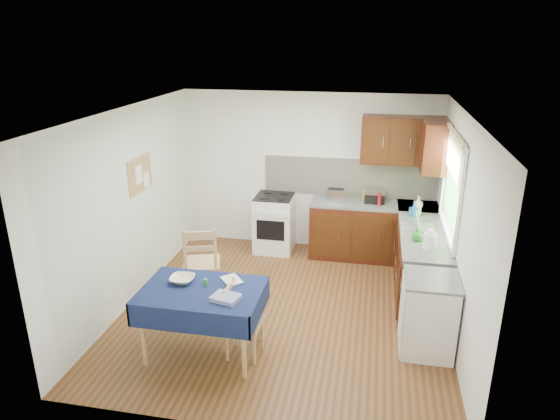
% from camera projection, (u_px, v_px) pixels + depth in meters
% --- Properties ---
extents(floor, '(4.20, 4.20, 0.00)m').
position_uv_depth(floor, '(284.00, 309.00, 6.40)').
color(floor, '#4F3315').
rests_on(floor, ground).
extents(ceiling, '(4.00, 4.20, 0.02)m').
position_uv_depth(ceiling, '(285.00, 113.00, 5.55)').
color(ceiling, white).
rests_on(ceiling, wall_back).
extents(wall_back, '(4.00, 0.02, 2.50)m').
position_uv_depth(wall_back, '(309.00, 172.00, 7.91)').
color(wall_back, white).
rests_on(wall_back, ground).
extents(wall_front, '(4.00, 0.02, 2.50)m').
position_uv_depth(wall_front, '(237.00, 307.00, 4.03)').
color(wall_front, white).
rests_on(wall_front, ground).
extents(wall_left, '(0.02, 4.20, 2.50)m').
position_uv_depth(wall_left, '(130.00, 207.00, 6.33)').
color(wall_left, silver).
rests_on(wall_left, ground).
extents(wall_right, '(0.02, 4.20, 2.50)m').
position_uv_depth(wall_right, '(459.00, 230.00, 5.61)').
color(wall_right, white).
rests_on(wall_right, ground).
extents(base_cabinets, '(1.90, 2.30, 0.86)m').
position_uv_depth(base_cabinets, '(393.00, 247.00, 7.17)').
color(base_cabinets, '#331609').
rests_on(base_cabinets, ground).
extents(worktop_back, '(1.90, 0.60, 0.04)m').
position_uv_depth(worktop_back, '(374.00, 204.00, 7.57)').
color(worktop_back, slate).
rests_on(worktop_back, base_cabinets).
extents(worktop_right, '(0.60, 1.70, 0.04)m').
position_uv_depth(worktop_right, '(424.00, 236.00, 6.39)').
color(worktop_right, slate).
rests_on(worktop_right, base_cabinets).
extents(worktop_corner, '(0.60, 0.60, 0.04)m').
position_uv_depth(worktop_corner, '(418.00, 207.00, 7.46)').
color(worktop_corner, slate).
rests_on(worktop_corner, base_cabinets).
extents(splashback, '(2.70, 0.02, 0.60)m').
position_uv_depth(splashback, '(350.00, 177.00, 7.80)').
color(splashback, beige).
rests_on(splashback, wall_back).
extents(upper_cabinets, '(1.20, 0.85, 0.70)m').
position_uv_depth(upper_cabinets, '(412.00, 142.00, 7.16)').
color(upper_cabinets, '#331609').
rests_on(upper_cabinets, wall_back).
extents(stove, '(0.60, 0.61, 0.92)m').
position_uv_depth(stove, '(274.00, 223.00, 7.99)').
color(stove, white).
rests_on(stove, ground).
extents(window, '(0.04, 1.48, 1.26)m').
position_uv_depth(window, '(453.00, 178.00, 6.13)').
color(window, '#2B5021').
rests_on(window, wall_right).
extents(fridge, '(0.58, 0.60, 0.89)m').
position_uv_depth(fridge, '(428.00, 315.00, 5.43)').
color(fridge, white).
rests_on(fridge, ground).
extents(corkboard, '(0.04, 0.62, 0.47)m').
position_uv_depth(corkboard, '(140.00, 174.00, 6.49)').
color(corkboard, tan).
rests_on(corkboard, wall_left).
extents(dining_table, '(1.29, 0.87, 0.78)m').
position_uv_depth(dining_table, '(202.00, 298.00, 5.31)').
color(dining_table, '#101A41').
rests_on(dining_table, ground).
extents(chair_far, '(0.58, 0.58, 1.05)m').
position_uv_depth(chair_far, '(202.00, 261.00, 6.44)').
color(chair_far, tan).
rests_on(chair_far, ground).
extents(chair_near, '(0.40, 0.40, 0.85)m').
position_uv_depth(chair_near, '(241.00, 318.00, 5.35)').
color(chair_near, tan).
rests_on(chair_near, ground).
extents(toaster, '(0.28, 0.17, 0.21)m').
position_uv_depth(toaster, '(336.00, 195.00, 7.62)').
color(toaster, '#AEAFB3').
rests_on(toaster, worktop_back).
extents(sandwich_press, '(0.30, 0.26, 0.18)m').
position_uv_depth(sandwich_press, '(375.00, 197.00, 7.58)').
color(sandwich_press, black).
rests_on(sandwich_press, worktop_back).
extents(sauce_bottle, '(0.05, 0.05, 0.20)m').
position_uv_depth(sauce_bottle, '(379.00, 200.00, 7.40)').
color(sauce_bottle, red).
rests_on(sauce_bottle, worktop_back).
extents(yellow_packet, '(0.11, 0.08, 0.14)m').
position_uv_depth(yellow_packet, '(366.00, 194.00, 7.72)').
color(yellow_packet, gold).
rests_on(yellow_packet, worktop_back).
extents(dish_rack, '(0.43, 0.33, 0.20)m').
position_uv_depth(dish_rack, '(417.00, 227.00, 6.58)').
color(dish_rack, gray).
rests_on(dish_rack, worktop_right).
extents(kettle, '(0.15, 0.15, 0.26)m').
position_uv_depth(kettle, '(430.00, 240.00, 5.93)').
color(kettle, white).
rests_on(kettle, worktop_right).
extents(cup, '(0.15, 0.15, 0.11)m').
position_uv_depth(cup, '(418.00, 205.00, 7.30)').
color(cup, white).
rests_on(cup, worktop_back).
extents(soap_bottle_a, '(0.14, 0.14, 0.28)m').
position_uv_depth(soap_bottle_a, '(418.00, 206.00, 7.01)').
color(soap_bottle_a, white).
rests_on(soap_bottle_a, worktop_right).
extents(soap_bottle_b, '(0.12, 0.12, 0.19)m').
position_uv_depth(soap_bottle_b, '(413.00, 210.00, 6.98)').
color(soap_bottle_b, '#1C6BA7').
rests_on(soap_bottle_b, worktop_right).
extents(soap_bottle_c, '(0.16, 0.16, 0.17)m').
position_uv_depth(soap_bottle_c, '(417.00, 234.00, 6.16)').
color(soap_bottle_c, '#227D22').
rests_on(soap_bottle_c, worktop_right).
extents(plate_bowl, '(0.28, 0.28, 0.06)m').
position_uv_depth(plate_bowl, '(182.00, 279.00, 5.42)').
color(plate_bowl, beige).
rests_on(plate_bowl, dining_table).
extents(book, '(0.30, 0.31, 0.02)m').
position_uv_depth(book, '(224.00, 282.00, 5.41)').
color(book, white).
rests_on(book, dining_table).
extents(spice_jar, '(0.04, 0.04, 0.08)m').
position_uv_depth(spice_jar, '(206.00, 282.00, 5.34)').
color(spice_jar, green).
rests_on(spice_jar, dining_table).
extents(tea_towel, '(0.31, 0.27, 0.05)m').
position_uv_depth(tea_towel, '(226.00, 298.00, 5.06)').
color(tea_towel, navy).
rests_on(tea_towel, dining_table).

